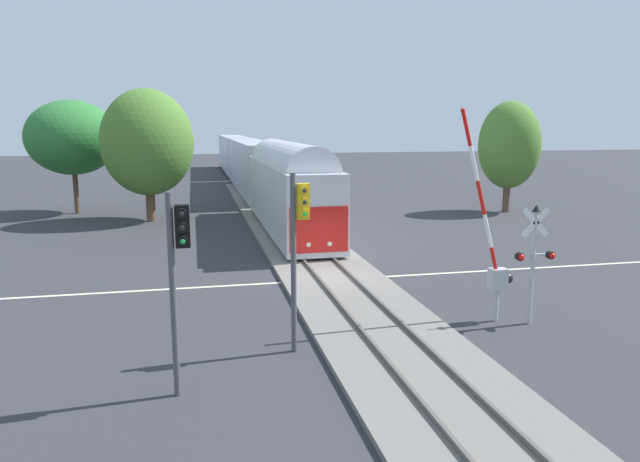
{
  "coord_description": "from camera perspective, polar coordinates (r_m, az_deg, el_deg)",
  "views": [
    {
      "loc": [
        -5.6,
        -23.19,
        6.48
      ],
      "look_at": [
        -0.39,
        0.66,
        2.0
      ],
      "focal_mm": 32.63,
      "sensor_mm": 36.0,
      "label": 1
    }
  ],
  "objects": [
    {
      "name": "railway_track",
      "position": [
        24.69,
        1.21,
        -4.59
      ],
      "size": [
        4.4,
        80.0,
        0.32
      ],
      "color": "slate",
      "rests_on": "ground"
    },
    {
      "name": "crossing_gate_near",
      "position": [
        19.92,
        16.75,
        -2.59
      ],
      "size": [
        2.12,
        0.4,
        6.98
      ],
      "color": "#B7B7BC",
      "rests_on": "ground"
    },
    {
      "name": "traffic_signal_median",
      "position": [
        16.25,
        -2.14,
        -0.27
      ],
      "size": [
        0.53,
        0.38,
        5.18
      ],
      "color": "#4C4C51",
      "rests_on": "ground"
    },
    {
      "name": "pine_left_background",
      "position": [
        46.2,
        -23.15,
        8.41
      ],
      "size": [
        6.46,
        6.46,
        8.23
      ],
      "color": "brown",
      "rests_on": "ground"
    },
    {
      "name": "maple_right_background",
      "position": [
        45.52,
        18.07,
        8.0
      ],
      "size": [
        4.49,
        4.49,
        8.21
      ],
      "color": "brown",
      "rests_on": "ground"
    },
    {
      "name": "crossing_signal_mast",
      "position": [
        19.98,
        20.26,
        -1.97
      ],
      "size": [
        1.36,
        0.44,
        3.97
      ],
      "color": "#B2B2B7",
      "rests_on": "ground"
    },
    {
      "name": "ground_plane",
      "position": [
        24.72,
        1.21,
        -4.8
      ],
      "size": [
        220.0,
        220.0,
        0.0
      ],
      "primitive_type": "plane",
      "color": "#333338"
    },
    {
      "name": "commuter_train",
      "position": [
        57.5,
        -6.75,
        6.58
      ],
      "size": [
        3.04,
        66.63,
        5.16
      ],
      "color": "silver",
      "rests_on": "railway_track"
    },
    {
      "name": "traffic_signal_near_left",
      "position": [
        13.94,
        -13.78,
        -2.95
      ],
      "size": [
        0.53,
        0.38,
        4.97
      ],
      "color": "#4C4C51",
      "rests_on": "ground"
    },
    {
      "name": "oak_behind_train",
      "position": [
        40.73,
        -16.57,
        8.31
      ],
      "size": [
        6.08,
        6.08,
        8.84
      ],
      "color": "brown",
      "rests_on": "ground"
    },
    {
      "name": "road_centre_stripe",
      "position": [
        24.71,
        1.21,
        -4.79
      ],
      "size": [
        44.0,
        0.2,
        0.01
      ],
      "color": "beige",
      "rests_on": "ground"
    }
  ]
}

